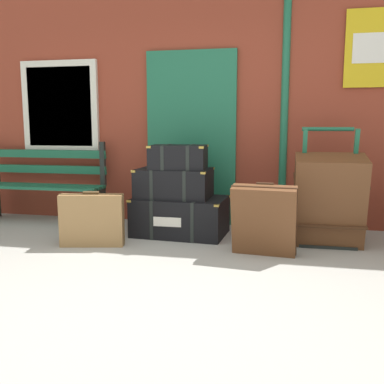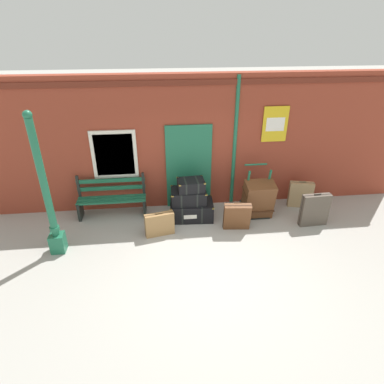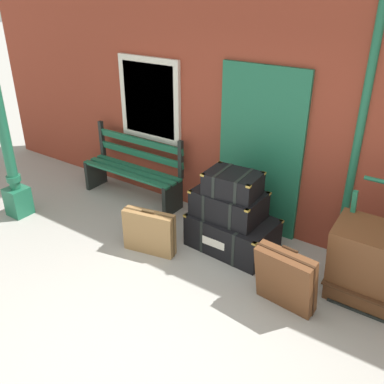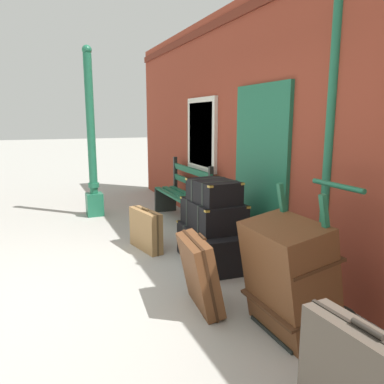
{
  "view_description": "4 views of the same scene",
  "coord_description": "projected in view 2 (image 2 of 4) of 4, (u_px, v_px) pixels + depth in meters",
  "views": [
    {
      "loc": [
        0.86,
        -2.8,
        1.22
      ],
      "look_at": [
        -0.05,
        1.58,
        0.53
      ],
      "focal_mm": 40.6,
      "sensor_mm": 36.0,
      "label": 1
    },
    {
      "loc": [
        -0.95,
        -4.73,
        4.18
      ],
      "look_at": [
        -0.23,
        1.79,
        0.7
      ],
      "focal_mm": 30.18,
      "sensor_mm": 36.0,
      "label": 2
    },
    {
      "loc": [
        1.84,
        -2.0,
        2.95
      ],
      "look_at": [
        -0.85,
        1.85,
        0.57
      ],
      "focal_mm": 39.52,
      "sensor_mm": 36.0,
      "label": 3
    },
    {
      "loc": [
        3.61,
        -0.08,
        1.7
      ],
      "look_at": [
        -0.53,
        1.65,
        0.82
      ],
      "focal_mm": 35.24,
      "sensor_mm": 36.0,
      "label": 4
    }
  ],
  "objects": [
    {
      "name": "porters_trolley",
      "position": [
        255.0,
        203.0,
        7.85
      ],
      "size": [
        0.71,
        0.61,
        1.2
      ],
      "color": "black",
      "rests_on": "ground"
    },
    {
      "name": "brick_facade",
      "position": [
        197.0,
        143.0,
        7.73
      ],
      "size": [
        10.4,
        0.35,
        3.2
      ],
      "color": "brown",
      "rests_on": "ground"
    },
    {
      "name": "steamer_trunk_middle",
      "position": [
        189.0,
        196.0,
        7.51
      ],
      "size": [
        0.82,
        0.57,
        0.33
      ],
      "color": "black",
      "rests_on": "steamer_trunk_base"
    },
    {
      "name": "suitcase_brown",
      "position": [
        160.0,
        224.0,
        7.03
      ],
      "size": [
        0.65,
        0.29,
        0.57
      ],
      "color": "olive",
      "rests_on": "ground"
    },
    {
      "name": "lamp_post",
      "position": [
        49.0,
        205.0,
        6.14
      ],
      "size": [
        0.28,
        0.28,
        2.89
      ],
      "color": "#1E6647",
      "rests_on": "ground"
    },
    {
      "name": "suitcase_tan",
      "position": [
        315.0,
        210.0,
        7.33
      ],
      "size": [
        0.66,
        0.19,
        0.81
      ],
      "color": "#51473D",
      "rests_on": "ground"
    },
    {
      "name": "ground_plane",
      "position": [
        214.0,
        267.0,
        6.2
      ],
      "size": [
        60.0,
        60.0,
        0.0
      ],
      "primitive_type": "plane",
      "color": "#A3A099"
    },
    {
      "name": "large_brown_trunk",
      "position": [
        258.0,
        199.0,
        7.6
      ],
      "size": [
        0.7,
        0.59,
        0.94
      ],
      "color": "brown",
      "rests_on": "ground"
    },
    {
      "name": "suitcase_umber",
      "position": [
        237.0,
        216.0,
        7.17
      ],
      "size": [
        0.62,
        0.36,
        0.69
      ],
      "color": "brown",
      "rests_on": "ground"
    },
    {
      "name": "steamer_trunk_base",
      "position": [
        192.0,
        210.0,
        7.68
      ],
      "size": [
        1.05,
        0.72,
        0.43
      ],
      "color": "black",
      "rests_on": "ground"
    },
    {
      "name": "platform_bench",
      "position": [
        112.0,
        198.0,
        7.69
      ],
      "size": [
        1.6,
        0.43,
        1.01
      ],
      "color": "#1E6647",
      "rests_on": "ground"
    },
    {
      "name": "suitcase_slate",
      "position": [
        300.0,
        194.0,
        8.11
      ],
      "size": [
        0.61,
        0.31,
        0.7
      ],
      "color": "tan",
      "rests_on": "ground"
    },
    {
      "name": "steamer_trunk_top",
      "position": [
        191.0,
        185.0,
        7.36
      ],
      "size": [
        0.63,
        0.48,
        0.27
      ],
      "color": "black",
      "rests_on": "steamer_trunk_middle"
    }
  ]
}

